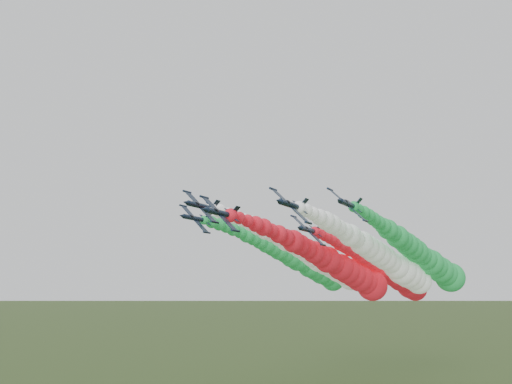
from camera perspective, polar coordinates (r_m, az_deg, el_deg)
jet_lead at (r=132.89m, az=9.63°, el=-8.52°), size 16.71×76.69×20.82m
jet_inner_left at (r=140.34m, az=7.19°, el=-7.60°), size 16.39×76.38×20.51m
jet_inner_right at (r=132.97m, az=14.93°, el=-7.64°), size 15.94×75.92×20.06m
jet_outer_left at (r=155.32m, az=5.28°, el=-8.03°), size 16.38×76.37×20.50m
jet_outer_right at (r=143.75m, az=18.93°, el=-7.29°), size 16.69×76.68×20.81m
jet_trail at (r=154.97m, az=15.06°, el=-8.92°), size 16.24×76.23×20.36m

